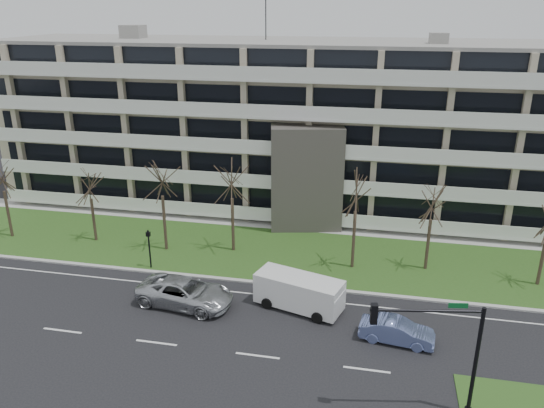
% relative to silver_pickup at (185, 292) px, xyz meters
% --- Properties ---
extents(ground, '(160.00, 160.00, 0.00)m').
position_rel_silver_pickup_xyz_m(ground, '(5.81, -4.33, -0.87)').
color(ground, black).
rests_on(ground, ground).
extents(grass_verge, '(90.00, 10.00, 0.06)m').
position_rel_silver_pickup_xyz_m(grass_verge, '(5.81, 8.67, -0.84)').
color(grass_verge, '#274F1A').
rests_on(grass_verge, ground).
extents(curb, '(90.00, 0.35, 0.12)m').
position_rel_silver_pickup_xyz_m(curb, '(5.81, 3.67, -0.81)').
color(curb, '#B2B2AD').
rests_on(curb, ground).
extents(sidewalk, '(90.00, 2.00, 0.08)m').
position_rel_silver_pickup_xyz_m(sidewalk, '(5.81, 14.17, -0.83)').
color(sidewalk, '#B2B2AD').
rests_on(sidewalk, ground).
extents(lane_edge_line, '(90.00, 0.12, 0.01)m').
position_rel_silver_pickup_xyz_m(lane_edge_line, '(5.81, 2.17, -0.87)').
color(lane_edge_line, white).
rests_on(lane_edge_line, ground).
extents(apartment_building, '(60.50, 15.10, 18.75)m').
position_rel_silver_pickup_xyz_m(apartment_building, '(5.80, 20.99, 6.74)').
color(apartment_building, '#BEB194').
rests_on(apartment_building, ground).
extents(silver_pickup, '(6.61, 3.71, 1.74)m').
position_rel_silver_pickup_xyz_m(silver_pickup, '(0.00, 0.00, 0.00)').
color(silver_pickup, silver).
rests_on(silver_pickup, ground).
extents(blue_sedan, '(4.41, 2.01, 1.40)m').
position_rel_silver_pickup_xyz_m(blue_sedan, '(13.37, -1.39, -0.17)').
color(blue_sedan, '#7688CD').
rests_on(blue_sedan, ground).
extents(white_van, '(5.94, 3.56, 2.17)m').
position_rel_silver_pickup_xyz_m(white_van, '(7.34, 1.07, 0.43)').
color(white_van, white).
rests_on(white_van, ground).
extents(traffic_signal, '(5.13, 1.19, 6.01)m').
position_rel_silver_pickup_xyz_m(traffic_signal, '(14.98, -6.88, 3.02)').
color(traffic_signal, black).
rests_on(traffic_signal, ground).
extents(pedestrian_signal, '(0.29, 0.23, 3.05)m').
position_rel_silver_pickup_xyz_m(pedestrian_signal, '(-4.31, 4.31, 1.07)').
color(pedestrian_signal, black).
rests_on(pedestrian_signal, ground).
extents(tree_0, '(3.62, 3.62, 7.24)m').
position_rel_silver_pickup_xyz_m(tree_0, '(-18.10, 7.29, 4.76)').
color(tree_0, '#382B21').
rests_on(tree_0, ground).
extents(tree_1, '(3.28, 3.28, 6.55)m').
position_rel_silver_pickup_xyz_m(tree_1, '(-10.77, 7.97, 4.21)').
color(tree_1, '#382B21').
rests_on(tree_1, ground).
extents(tree_2, '(4.06, 4.06, 8.12)m').
position_rel_silver_pickup_xyz_m(tree_2, '(-4.39, 7.51, 5.45)').
color(tree_2, '#382B21').
rests_on(tree_2, ground).
extents(tree_3, '(3.93, 3.93, 7.86)m').
position_rel_silver_pickup_xyz_m(tree_3, '(0.88, 8.43, 5.24)').
color(tree_3, '#382B21').
rests_on(tree_3, ground).
extents(tree_4, '(3.98, 3.98, 7.96)m').
position_rel_silver_pickup_xyz_m(tree_4, '(10.29, 7.43, 5.32)').
color(tree_4, '#382B21').
rests_on(tree_4, ground).
extents(tree_5, '(3.54, 3.54, 7.07)m').
position_rel_silver_pickup_xyz_m(tree_5, '(15.60, 8.24, 4.62)').
color(tree_5, '#382B21').
rests_on(tree_5, ground).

